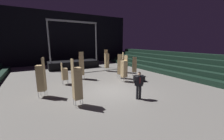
# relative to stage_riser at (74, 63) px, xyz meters

# --- Properties ---
(ground_plane) EXTENTS (22.00, 30.00, 0.10)m
(ground_plane) POSITION_rel_stage_riser_xyz_m (0.00, -10.46, -0.66)
(ground_plane) COLOR slate
(arena_end_wall) EXTENTS (22.00, 0.30, 8.00)m
(arena_end_wall) POSITION_rel_stage_riser_xyz_m (0.00, 4.54, 3.39)
(arena_end_wall) COLOR black
(arena_end_wall) RESTS_ON ground_plane
(bleacher_bank_right) EXTENTS (3.75, 24.00, 2.25)m
(bleacher_bank_right) POSITION_rel_stage_riser_xyz_m (9.12, -9.46, 0.51)
(bleacher_bank_right) COLOR black
(bleacher_bank_right) RESTS_ON ground_plane
(stage_riser) EXTENTS (6.37, 2.60, 5.98)m
(stage_riser) POSITION_rel_stage_riser_xyz_m (0.00, 0.00, 0.00)
(stage_riser) COLOR black
(stage_riser) RESTS_ON ground_plane
(man_with_tie) EXTENTS (0.57, 0.33, 1.69)m
(man_with_tie) POSITION_rel_stage_riser_xyz_m (0.69, -12.45, 0.34)
(man_with_tie) COLOR black
(man_with_tie) RESTS_ON ground_plane
(chair_stack_front_left) EXTENTS (0.49, 0.49, 2.56)m
(chair_stack_front_left) POSITION_rel_stage_riser_xyz_m (2.87, -4.19, 0.67)
(chair_stack_front_left) COLOR #B2B5BA
(chair_stack_front_left) RESTS_ON ground_plane
(chair_stack_front_right) EXTENTS (0.62, 0.62, 1.96)m
(chair_stack_front_right) POSITION_rel_stage_riser_xyz_m (4.27, -7.63, 0.37)
(chair_stack_front_right) COLOR #B2B5BA
(chair_stack_front_right) RESTS_ON ground_plane
(chair_stack_mid_left) EXTENTS (0.61, 0.61, 2.31)m
(chair_stack_mid_left) POSITION_rel_stage_riser_xyz_m (2.44, -7.78, 0.54)
(chair_stack_mid_left) COLOR #B2B5BA
(chair_stack_mid_left) RESTS_ON ground_plane
(chair_stack_mid_right) EXTENTS (0.46, 0.46, 2.56)m
(chair_stack_mid_right) POSITION_rel_stage_riser_xyz_m (-2.75, -11.51, 0.67)
(chair_stack_mid_right) COLOR #B2B5BA
(chair_stack_mid_right) RESTS_ON ground_plane
(chair_stack_mid_centre) EXTENTS (0.54, 0.54, 2.56)m
(chair_stack_mid_centre) POSITION_rel_stage_riser_xyz_m (-0.82, -6.20, 0.67)
(chair_stack_mid_centre) COLOR #B2B5BA
(chair_stack_mid_centre) RESTS_ON ground_plane
(chair_stack_rear_left) EXTENTS (0.57, 0.57, 2.48)m
(chair_stack_rear_left) POSITION_rel_stage_riser_xyz_m (-4.31, -9.17, 0.62)
(chair_stack_rear_left) COLOR #B2B5BA
(chair_stack_rear_left) RESTS_ON ground_plane
(chair_stack_rear_right) EXTENTS (0.46, 0.46, 2.31)m
(chair_stack_rear_right) POSITION_rel_stage_riser_xyz_m (2.10, -8.88, 0.54)
(chair_stack_rear_right) COLOR #B2B5BA
(chair_stack_rear_right) RESTS_ON ground_plane
(chair_stack_rear_centre) EXTENTS (0.45, 0.45, 1.79)m
(chair_stack_rear_centre) POSITION_rel_stage_riser_xyz_m (-2.55, -7.15, 0.29)
(chair_stack_rear_centre) COLOR #B2B5BA
(chair_stack_rear_centre) RESTS_ON ground_plane
(chair_stack_aisle_left) EXTENTS (0.54, 0.54, 2.31)m
(chair_stack_aisle_left) POSITION_rel_stage_riser_xyz_m (4.23, -5.90, 0.54)
(chair_stack_aisle_left) COLOR #B2B5BA
(chair_stack_aisle_left) RESTS_ON ground_plane
(equipment_road_case) EXTENTS (1.05, 0.87, 0.50)m
(equipment_road_case) POSITION_rel_stage_riser_xyz_m (3.30, -9.49, -0.36)
(equipment_road_case) COLOR black
(equipment_road_case) RESTS_ON ground_plane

